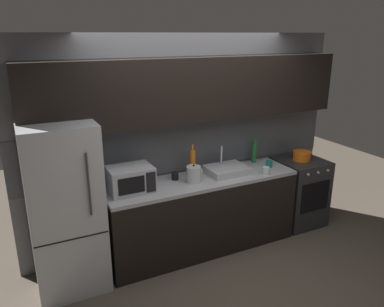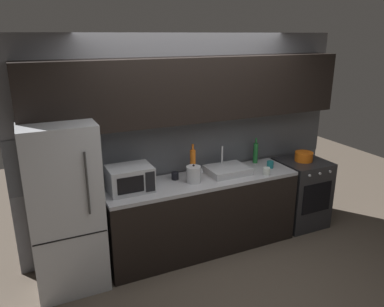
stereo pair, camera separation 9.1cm
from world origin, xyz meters
name	(u,v)px [view 1 (the left image)]	position (x,y,z in m)	size (l,w,h in m)	color
ground_plane	(243,290)	(0.00, 0.00, 0.00)	(10.00, 10.00, 0.00)	#4C4238
back_wall	(191,118)	(0.00, 1.20, 1.55)	(4.03, 0.44, 2.50)	slate
counter_run	(202,214)	(0.00, 0.90, 0.45)	(2.29, 0.60, 0.90)	black
refrigerator	(65,208)	(-1.52, 0.90, 0.86)	(0.68, 0.69, 1.72)	#ADAFB5
oven_range	(299,191)	(1.48, 0.90, 0.45)	(0.60, 0.62, 0.90)	#232326
microwave	(130,179)	(-0.84, 0.92, 1.04)	(0.46, 0.35, 0.27)	#A8AAAF
sink_basin	(227,170)	(0.35, 0.93, 0.94)	(0.48, 0.38, 0.30)	#ADAFB5
kettle	(194,174)	(-0.13, 0.85, 0.99)	(0.20, 0.16, 0.21)	#B7BABF
wine_bottle_green	(254,152)	(0.87, 1.11, 1.04)	(0.06, 0.06, 0.33)	#1E6B2D
wine_bottle_orange	(192,162)	(-0.05, 1.05, 1.06)	(0.07, 0.07, 0.38)	orange
mug_clear	(266,171)	(0.74, 0.69, 0.95)	(0.08, 0.08, 0.09)	silver
mug_dark	(175,176)	(-0.29, 1.01, 0.94)	(0.08, 0.08, 0.09)	black
mug_teal	(269,164)	(0.93, 0.87, 0.94)	(0.08, 0.08, 0.09)	#19666B
cooking_pot	(302,156)	(1.48, 0.90, 0.96)	(0.23, 0.23, 0.12)	orange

